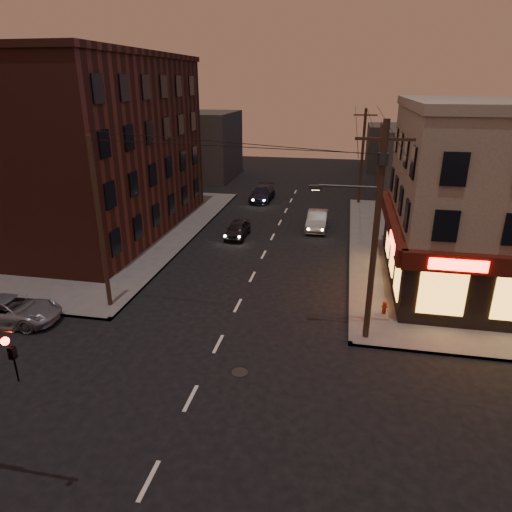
% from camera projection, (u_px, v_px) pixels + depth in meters
% --- Properties ---
extents(ground, '(120.00, 120.00, 0.00)m').
position_uv_depth(ground, '(191.00, 398.00, 17.76)').
color(ground, black).
rests_on(ground, ground).
extents(sidewalk_nw, '(24.00, 28.00, 0.15)m').
position_uv_depth(sidewalk_nw, '(60.00, 227.00, 38.37)').
color(sidewalk_nw, '#514F4C').
rests_on(sidewalk_nw, ground).
extents(brick_apartment, '(12.00, 20.00, 13.00)m').
position_uv_depth(brick_apartment, '(87.00, 148.00, 35.38)').
color(brick_apartment, '#461F16').
rests_on(brick_apartment, sidewalk_nw).
extents(bg_building_ne_a, '(10.00, 12.00, 7.00)m').
position_uv_depth(bg_building_ne_a, '(429.00, 161.00, 48.78)').
color(bg_building_ne_a, '#3F3D3A').
rests_on(bg_building_ne_a, ground).
extents(bg_building_nw, '(9.00, 10.00, 8.00)m').
position_uv_depth(bg_building_nw, '(199.00, 145.00, 57.12)').
color(bg_building_nw, '#3F3D3A').
rests_on(bg_building_nw, ground).
extents(bg_building_ne_b, '(8.00, 8.00, 6.00)m').
position_uv_depth(bg_building_ne_b, '(397.00, 148.00, 62.13)').
color(bg_building_ne_b, '#3F3D3A').
rests_on(bg_building_ne_b, ground).
extents(utility_pole_main, '(4.20, 0.44, 10.00)m').
position_uv_depth(utility_pole_main, '(374.00, 224.00, 19.80)').
color(utility_pole_main, '#382619').
rests_on(utility_pole_main, sidewalk_ne).
extents(utility_pole_far, '(0.26, 0.26, 9.00)m').
position_uv_depth(utility_pole_far, '(362.00, 157.00, 44.17)').
color(utility_pole_far, '#382619').
rests_on(utility_pole_far, sidewalk_ne).
extents(utility_pole_west, '(0.24, 0.24, 9.00)m').
position_uv_depth(utility_pole_west, '(100.00, 226.00, 23.27)').
color(utility_pole_west, '#382619').
rests_on(utility_pole_west, sidewalk_nw).
extents(suv_cross, '(5.06, 2.60, 1.37)m').
position_uv_depth(suv_cross, '(11.00, 310.00, 23.14)').
color(suv_cross, gray).
rests_on(suv_cross, ground).
extents(sedan_near, '(1.55, 3.79, 1.29)m').
position_uv_depth(sedan_near, '(238.00, 229.00, 35.85)').
color(sedan_near, black).
rests_on(sedan_near, ground).
extents(sedan_mid, '(1.62, 4.59, 1.51)m').
position_uv_depth(sedan_mid, '(317.00, 220.00, 37.79)').
color(sedan_mid, slate).
rests_on(sedan_mid, ground).
extents(sedan_far, '(2.17, 5.04, 1.45)m').
position_uv_depth(sedan_far, '(262.00, 194.00, 46.76)').
color(sedan_far, black).
rests_on(sedan_far, ground).
extents(fire_hydrant, '(0.30, 0.30, 0.70)m').
position_uv_depth(fire_hydrant, '(384.00, 307.00, 23.80)').
color(fire_hydrant, '#9F210E').
rests_on(fire_hydrant, sidewalk_ne).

